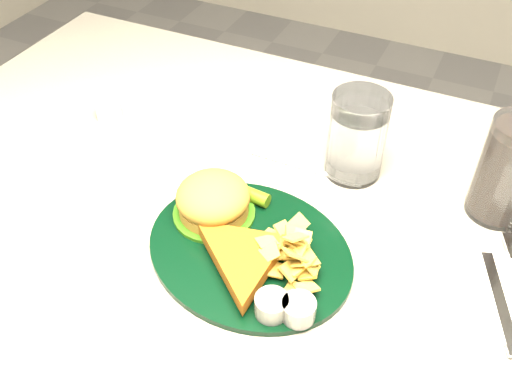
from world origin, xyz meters
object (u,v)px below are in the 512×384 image
Objects in this scene: cola_glass at (509,170)px; fork_napkin at (501,294)px; table at (263,368)px; dinner_plate at (249,236)px; water_glass at (357,136)px.

cola_glass reaches higher than fork_napkin.
dinner_plate reaches higher than table.
water_glass reaches higher than dinner_plate.
cola_glass reaches higher than dinner_plate.
table is at bearing 111.90° from dinner_plate.
table is 0.48m from fork_napkin.
table is 0.54m from cola_glass.
dinner_plate is 0.22m from water_glass.
fork_napkin is (0.22, -0.14, -0.06)m from water_glass.
table is at bearing 159.33° from fork_napkin.
water_glass is 0.20m from cola_glass.
cola_glass reaches higher than water_glass.
cola_glass is (0.27, 0.14, 0.45)m from table.
fork_napkin is (0.30, -0.00, 0.38)m from table.
dinner_plate is at bearing -83.24° from table.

